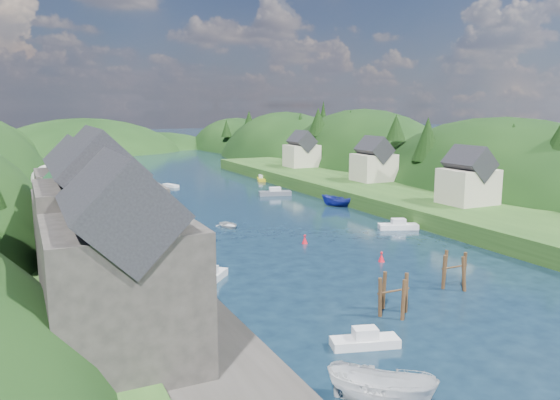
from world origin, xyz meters
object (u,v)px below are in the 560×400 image
piling_cluster_far (454,273)px  channel_buoy_near (381,257)px  channel_buoy_far (305,240)px  piling_cluster_near (393,298)px

piling_cluster_far → channel_buoy_near: (-1.05, 9.58, -0.82)m
piling_cluster_far → channel_buoy_far: piling_cluster_far is taller
piling_cluster_far → channel_buoy_near: bearing=96.3°
piling_cluster_near → piling_cluster_far: (9.06, 2.96, -0.02)m
channel_buoy_far → piling_cluster_near: bearing=-100.6°
piling_cluster_near → channel_buoy_far: 23.24m
piling_cluster_near → piling_cluster_far: 9.53m
channel_buoy_near → channel_buoy_far: (-3.73, 10.29, 0.00)m
channel_buoy_near → piling_cluster_near: bearing=-122.5°
piling_cluster_far → channel_buoy_far: (-4.78, 19.87, -0.82)m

